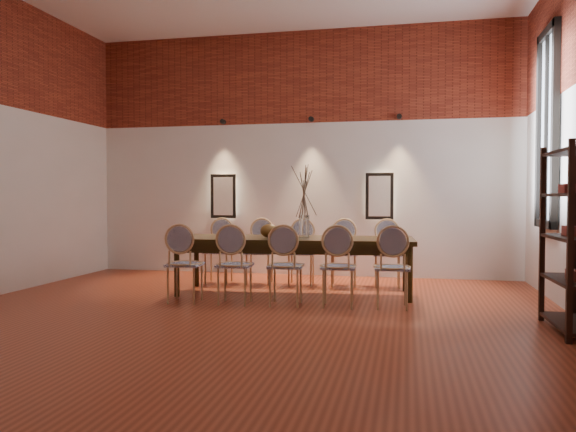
% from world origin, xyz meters
% --- Properties ---
extents(floor, '(7.00, 7.00, 0.02)m').
position_xyz_m(floor, '(0.00, 0.00, -0.01)').
color(floor, '#9B3D22').
rests_on(floor, ground).
extents(wall_back, '(7.00, 0.10, 4.00)m').
position_xyz_m(wall_back, '(0.00, 3.55, 2.00)').
color(wall_back, silver).
rests_on(wall_back, ground).
extents(brick_band_back, '(7.00, 0.02, 1.50)m').
position_xyz_m(brick_band_back, '(0.00, 3.48, 3.25)').
color(brick_band_back, maroon).
rests_on(brick_band_back, ground).
extents(niche_left, '(0.36, 0.06, 0.66)m').
position_xyz_m(niche_left, '(-1.30, 3.45, 1.30)').
color(niche_left, '#FFEAC6').
rests_on(niche_left, wall_back).
extents(niche_right, '(0.36, 0.06, 0.66)m').
position_xyz_m(niche_right, '(1.30, 3.45, 1.30)').
color(niche_right, '#FFEAC6').
rests_on(niche_right, wall_back).
extents(spot_fixture_left, '(0.08, 0.10, 0.08)m').
position_xyz_m(spot_fixture_left, '(-1.30, 3.42, 2.55)').
color(spot_fixture_left, black).
rests_on(spot_fixture_left, wall_back).
extents(spot_fixture_mid, '(0.08, 0.10, 0.08)m').
position_xyz_m(spot_fixture_mid, '(0.20, 3.42, 2.55)').
color(spot_fixture_mid, black).
rests_on(spot_fixture_mid, wall_back).
extents(spot_fixture_right, '(0.08, 0.10, 0.08)m').
position_xyz_m(spot_fixture_right, '(1.60, 3.42, 2.55)').
color(spot_fixture_right, black).
rests_on(spot_fixture_right, wall_back).
extents(window_glass, '(0.02, 0.78, 2.38)m').
position_xyz_m(window_glass, '(3.46, 2.00, 2.15)').
color(window_glass, silver).
rests_on(window_glass, wall_right).
extents(window_frame, '(0.08, 0.90, 2.50)m').
position_xyz_m(window_frame, '(3.44, 2.00, 2.15)').
color(window_frame, black).
rests_on(window_frame, wall_right).
extents(window_mullion, '(0.06, 0.06, 2.40)m').
position_xyz_m(window_mullion, '(3.44, 2.00, 2.15)').
color(window_mullion, black).
rests_on(window_mullion, wall_right).
extents(dining_table, '(3.18, 1.21, 0.75)m').
position_xyz_m(dining_table, '(0.27, 1.69, 0.38)').
color(dining_table, '#35240B').
rests_on(dining_table, floor).
extents(chair_near_a, '(0.47, 0.47, 0.94)m').
position_xyz_m(chair_near_a, '(-0.92, 0.83, 0.47)').
color(chair_near_a, tan).
rests_on(chair_near_a, floor).
extents(chair_near_b, '(0.47, 0.47, 0.94)m').
position_xyz_m(chair_near_b, '(-0.30, 0.87, 0.47)').
color(chair_near_b, tan).
rests_on(chair_near_b, floor).
extents(chair_near_c, '(0.47, 0.47, 0.94)m').
position_xyz_m(chair_near_c, '(0.32, 0.91, 0.47)').
color(chair_near_c, tan).
rests_on(chair_near_c, floor).
extents(chair_near_d, '(0.47, 0.47, 0.94)m').
position_xyz_m(chair_near_d, '(0.94, 0.96, 0.47)').
color(chair_near_d, tan).
rests_on(chair_near_d, floor).
extents(chair_near_e, '(0.47, 0.47, 0.94)m').
position_xyz_m(chair_near_e, '(1.56, 1.00, 0.47)').
color(chair_near_e, tan).
rests_on(chair_near_e, floor).
extents(chair_far_a, '(0.47, 0.47, 0.94)m').
position_xyz_m(chair_far_a, '(-1.03, 2.39, 0.47)').
color(chair_far_a, tan).
rests_on(chair_far_a, floor).
extents(chair_far_b, '(0.47, 0.47, 0.94)m').
position_xyz_m(chair_far_b, '(-0.41, 2.43, 0.47)').
color(chair_far_b, tan).
rests_on(chair_far_b, floor).
extents(chair_far_c, '(0.47, 0.47, 0.94)m').
position_xyz_m(chair_far_c, '(0.21, 2.47, 0.47)').
color(chair_far_c, tan).
rests_on(chair_far_c, floor).
extents(chair_far_d, '(0.47, 0.47, 0.94)m').
position_xyz_m(chair_far_d, '(0.84, 2.51, 0.47)').
color(chair_far_d, tan).
rests_on(chair_far_d, floor).
extents(chair_far_e, '(0.47, 0.47, 0.94)m').
position_xyz_m(chair_far_e, '(1.46, 2.56, 0.47)').
color(chair_far_e, tan).
rests_on(chair_far_e, floor).
extents(vase, '(0.14, 0.14, 0.30)m').
position_xyz_m(vase, '(0.40, 1.70, 0.90)').
color(vase, silver).
rests_on(vase, dining_table).
extents(dried_branches, '(0.50, 0.50, 0.70)m').
position_xyz_m(dried_branches, '(0.40, 1.70, 1.35)').
color(dried_branches, '#4F3E31').
rests_on(dried_branches, vase).
extents(bowl, '(0.24, 0.24, 0.18)m').
position_xyz_m(bowl, '(-0.06, 1.62, 0.84)').
color(bowl, brown).
rests_on(bowl, dining_table).
extents(book, '(0.27, 0.20, 0.03)m').
position_xyz_m(book, '(0.10, 1.66, 0.77)').
color(book, '#86277B').
rests_on(book, dining_table).
extents(shelving_rack, '(0.40, 1.01, 1.80)m').
position_xyz_m(shelving_rack, '(3.28, 0.19, 0.90)').
color(shelving_rack, black).
rests_on(shelving_rack, floor).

